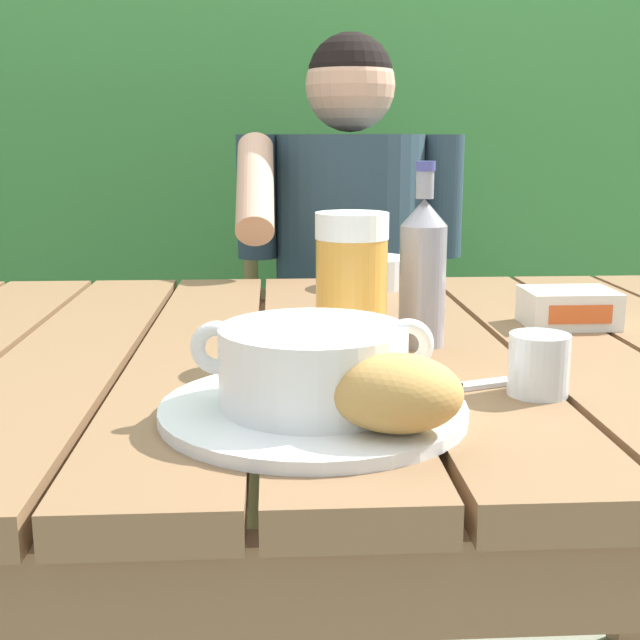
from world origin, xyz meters
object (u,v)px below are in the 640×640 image
(chair_near_diner, at_px, (342,365))
(diner_bowl, at_px, (369,272))
(butter_tub, at_px, (568,308))
(bread_roll, at_px, (396,393))
(serving_plate, at_px, (313,410))
(soup_bowl, at_px, (313,364))
(water_glass_small, at_px, (539,364))
(beer_glass, at_px, (351,286))
(beer_bottle, at_px, (423,270))
(person_eating, at_px, (349,277))
(table_knife, at_px, (456,387))

(chair_near_diner, distance_m, diner_bowl, 0.62)
(butter_tub, bearing_deg, bread_roll, -124.76)
(butter_tub, distance_m, diner_bowl, 0.40)
(serving_plate, bearing_deg, chair_near_diner, 83.80)
(serving_plate, height_order, soup_bowl, soup_bowl)
(soup_bowl, bearing_deg, water_glass_small, 13.31)
(chair_near_diner, xyz_separation_m, beer_glass, (-0.08, -1.01, 0.38))
(chair_near_diner, height_order, serving_plate, chair_near_diner)
(water_glass_small, xyz_separation_m, diner_bowl, (-0.10, 0.63, -0.01))
(beer_glass, xyz_separation_m, beer_bottle, (0.09, 0.06, 0.01))
(chair_near_diner, distance_m, bread_roll, 1.34)
(chair_near_diner, bearing_deg, diner_bowl, -90.00)
(beer_glass, relative_size, diner_bowl, 1.29)
(chair_near_diner, bearing_deg, person_eating, -90.83)
(soup_bowl, bearing_deg, beer_glass, 75.10)
(chair_near_diner, bearing_deg, table_knife, -89.07)
(chair_near_diner, height_order, bread_roll, chair_near_diner)
(serving_plate, relative_size, soup_bowl, 1.28)
(soup_bowl, relative_size, beer_glass, 1.31)
(soup_bowl, xyz_separation_m, beer_bottle, (0.15, 0.27, 0.04))
(water_glass_small, xyz_separation_m, butter_tub, (0.14, 0.31, -0.01))
(beer_bottle, distance_m, table_knife, 0.21)
(serving_plate, bearing_deg, table_knife, 25.55)
(beer_glass, bearing_deg, beer_bottle, 32.09)
(soup_bowl, height_order, diner_bowl, soup_bowl)
(beer_glass, bearing_deg, table_knife, -54.76)
(bread_roll, xyz_separation_m, beer_bottle, (0.08, 0.34, 0.05))
(beer_bottle, distance_m, diner_bowl, 0.43)
(serving_plate, relative_size, table_knife, 1.96)
(soup_bowl, bearing_deg, bread_roll, -49.40)
(chair_near_diner, height_order, person_eating, person_eating)
(beer_glass, relative_size, table_knife, 1.17)
(diner_bowl, bearing_deg, table_knife, -88.27)
(soup_bowl, height_order, butter_tub, soup_bowl)
(beer_bottle, bearing_deg, chair_near_diner, 91.01)
(water_glass_small, distance_m, diner_bowl, 0.64)
(water_glass_small, xyz_separation_m, table_knife, (-0.08, 0.02, -0.03))
(serving_plate, relative_size, diner_bowl, 2.16)
(soup_bowl, relative_size, water_glass_small, 3.58)
(soup_bowl, bearing_deg, butter_tub, 44.43)
(butter_tub, bearing_deg, diner_bowl, 126.86)
(chair_near_diner, distance_m, beer_glass, 1.08)
(serving_plate, height_order, table_knife, serving_plate)
(bread_roll, relative_size, table_knife, 0.87)
(person_eating, relative_size, diner_bowl, 9.30)
(butter_tub, bearing_deg, table_knife, -127.12)
(diner_bowl, bearing_deg, soup_bowl, -100.91)
(bread_roll, height_order, water_glass_small, bread_roll)
(table_knife, bearing_deg, beer_bottle, 90.51)
(person_eating, relative_size, bread_roll, 9.68)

